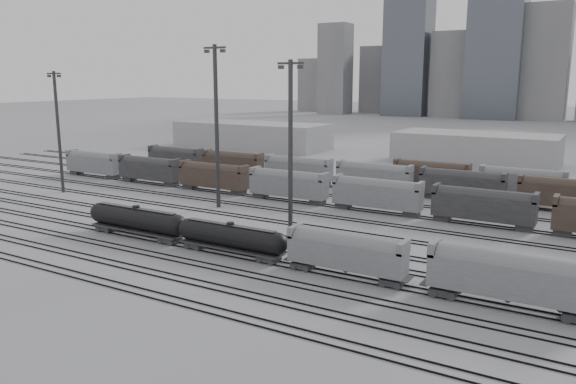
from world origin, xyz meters
The scene contains 16 objects.
ground centered at (0.00, 0.00, 0.00)m, with size 900.00×900.00×0.00m, color #A2A2A6.
tracks centered at (0.00, 17.50, 0.08)m, with size 220.00×71.50×0.16m.
tank_car_a centered at (-15.28, 1.00, 2.49)m, with size 17.39×2.90×4.30m.
tank_car_b centered at (0.89, 1.00, 2.34)m, with size 16.36×2.73×4.04m.
hopper_car_a centered at (16.74, 1.00, 3.03)m, with size 13.72×2.73×4.91m.
hopper_car_b centered at (33.86, 1.00, 3.40)m, with size 15.37×3.05×5.50m.
light_mast_a centered at (-50.91, 16.49, 12.29)m, with size 3.71×0.59×23.18m.
light_mast_b centered at (-16.87, 21.61, 14.47)m, with size 4.36×0.70×27.28m.
light_mast_c centered at (3.65, 11.11, 12.85)m, with size 3.88×0.62×24.22m.
bg_string_near centered at (8.00, 32.00, 2.80)m, with size 151.00×3.00×5.60m.
bg_string_mid centered at (18.00, 48.00, 2.80)m, with size 151.00×3.00×5.60m.
bg_string_far centered at (35.50, 56.00, 2.80)m, with size 66.00×3.00×5.60m.
warehouse_left centered at (-60.00, 95.00, 4.00)m, with size 50.00×18.00×8.00m, color #AEAEB1.
warehouse_mid centered at (10.00, 95.00, 4.00)m, with size 40.00×18.00×8.00m, color #AEAEB1.
skyline centered at (10.84, 280.00, 34.73)m, with size 316.00×22.40×95.00m.
crane_left centered at (-28.74, 305.00, 57.39)m, with size 42.00×1.80×100.00m.
Camera 1 is at (41.47, -53.58, 21.76)m, focal length 35.00 mm.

